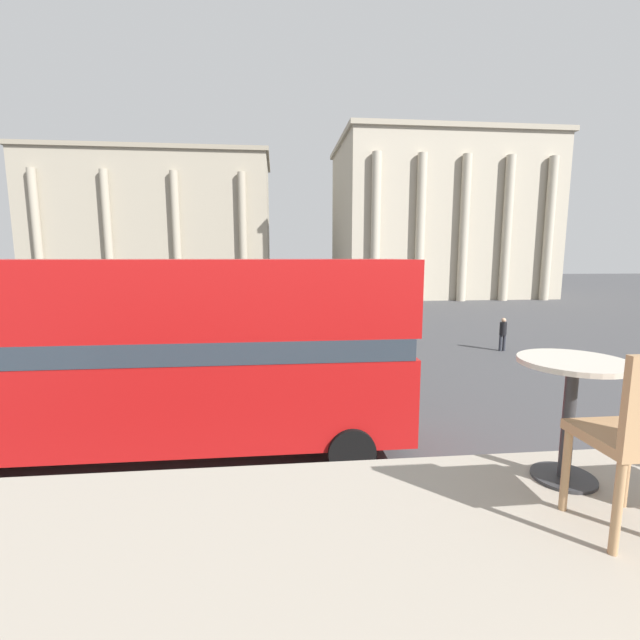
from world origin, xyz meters
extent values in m
cylinder|color=black|center=(1.28, 8.01, 0.50)|extent=(1.00, 0.22, 1.00)
cylinder|color=black|center=(1.28, 5.60, 0.50)|extent=(1.00, 0.22, 1.00)
cube|color=#B71414|center=(-2.85, 6.80, 1.44)|extent=(11.05, 2.40, 1.89)
cube|color=#2D3842|center=(-2.85, 6.80, 2.61)|extent=(10.83, 2.43, 0.45)
cube|color=#B71414|center=(-2.85, 6.80, 3.63)|extent=(11.05, 2.40, 1.58)
cylinder|color=#2D2D30|center=(1.48, -0.35, 3.18)|extent=(0.36, 0.36, 0.02)
cylinder|color=#2D2D30|center=(1.48, -0.35, 3.53)|extent=(0.07, 0.07, 0.68)
cylinder|color=beige|center=(1.48, -0.35, 3.88)|extent=(0.60, 0.60, 0.03)
cylinder|color=#A87F56|center=(1.27, -0.64, 3.39)|extent=(0.04, 0.04, 0.44)
cylinder|color=#A87F56|center=(1.61, -0.64, 3.39)|extent=(0.04, 0.04, 0.44)
cylinder|color=#A87F56|center=(1.27, -0.98, 3.39)|extent=(0.04, 0.04, 0.44)
cube|color=#A87F56|center=(1.44, -0.81, 3.63)|extent=(0.40, 0.40, 0.05)
cube|color=#A39984|center=(-15.09, 54.50, 8.12)|extent=(27.80, 12.46, 16.24)
cube|color=gray|center=(-15.09, 54.50, 16.49)|extent=(28.40, 13.06, 0.50)
cylinder|color=#A39984|center=(-26.21, 47.82, 6.90)|extent=(0.90, 0.90, 13.81)
cylinder|color=#A39984|center=(-18.80, 47.82, 6.90)|extent=(0.90, 0.90, 13.81)
cylinder|color=#A39984|center=(-11.38, 47.82, 6.90)|extent=(0.90, 0.90, 13.81)
cylinder|color=#A39984|center=(-3.97, 47.82, 6.90)|extent=(0.90, 0.90, 13.81)
cube|color=#B2A893|center=(18.26, 46.65, 8.36)|extent=(22.22, 14.84, 16.73)
cube|color=#A39984|center=(18.26, 46.65, 16.98)|extent=(22.82, 15.44, 0.50)
cylinder|color=#B2A893|center=(9.38, 38.78, 7.11)|extent=(0.90, 0.90, 14.22)
cylinder|color=#B2A893|center=(13.82, 38.78, 7.11)|extent=(0.90, 0.90, 14.22)
cylinder|color=#B2A893|center=(18.26, 38.78, 7.11)|extent=(0.90, 0.90, 14.22)
cylinder|color=#B2A893|center=(22.71, 38.78, 7.11)|extent=(0.90, 0.90, 14.22)
cylinder|color=#B2A893|center=(27.15, 38.78, 7.11)|extent=(0.90, 0.90, 14.22)
cylinder|color=black|center=(-5.13, 10.44, 1.62)|extent=(0.12, 0.12, 3.25)
cube|color=black|center=(-4.95, 10.44, 2.80)|extent=(0.20, 0.24, 0.70)
sphere|color=green|center=(-4.84, 10.44, 2.95)|extent=(0.14, 0.14, 0.14)
cylinder|color=black|center=(6.73, 18.83, 1.62)|extent=(0.12, 0.12, 3.24)
cube|color=black|center=(6.91, 18.83, 2.79)|extent=(0.20, 0.24, 0.70)
sphere|color=red|center=(7.02, 18.83, 2.94)|extent=(0.14, 0.14, 0.14)
cylinder|color=black|center=(-2.04, 27.80, 0.30)|extent=(0.60, 0.18, 0.60)
cylinder|color=black|center=(-2.04, 26.05, 0.30)|extent=(0.60, 0.18, 0.60)
cylinder|color=black|center=(-4.84, 27.80, 0.30)|extent=(0.60, 0.18, 0.60)
cylinder|color=black|center=(-4.84, 26.05, 0.30)|extent=(0.60, 0.18, 0.60)
cube|color=maroon|center=(-3.44, 26.92, 0.57)|extent=(4.20, 1.75, 0.55)
cube|color=#2D3842|center=(-3.64, 26.92, 1.10)|extent=(1.89, 1.61, 0.50)
cylinder|color=#282B33|center=(0.38, 14.31, 0.39)|extent=(0.14, 0.14, 0.78)
cylinder|color=#282B33|center=(0.56, 14.31, 0.39)|extent=(0.14, 0.14, 0.78)
cylinder|color=#B22323|center=(0.47, 14.31, 1.09)|extent=(0.32, 0.32, 0.62)
sphere|color=tan|center=(0.47, 14.31, 1.51)|extent=(0.21, 0.21, 0.21)
cylinder|color=#282B33|center=(-7.56, 18.70, 0.42)|extent=(0.14, 0.14, 0.84)
cylinder|color=#282B33|center=(-7.38, 18.70, 0.42)|extent=(0.14, 0.14, 0.84)
cylinder|color=#606638|center=(-7.47, 18.70, 1.18)|extent=(0.32, 0.32, 0.67)
sphere|color=tan|center=(-7.47, 18.70, 1.62)|extent=(0.23, 0.23, 0.23)
cylinder|color=#282B33|center=(-3.73, 32.79, 0.43)|extent=(0.14, 0.14, 0.85)
cylinder|color=#282B33|center=(-3.55, 32.79, 0.43)|extent=(0.14, 0.14, 0.85)
cylinder|color=silver|center=(-3.64, 32.79, 1.19)|extent=(0.32, 0.32, 0.68)
sphere|color=tan|center=(-3.64, 32.79, 1.65)|extent=(0.23, 0.23, 0.23)
cylinder|color=#282B33|center=(10.36, 16.42, 0.39)|extent=(0.14, 0.14, 0.77)
cylinder|color=#282B33|center=(10.54, 16.42, 0.39)|extent=(0.14, 0.14, 0.77)
cylinder|color=black|center=(10.45, 16.42, 1.08)|extent=(0.32, 0.32, 0.61)
sphere|color=tan|center=(10.45, 16.42, 1.49)|extent=(0.21, 0.21, 0.21)
camera|label=1|loc=(-0.20, -2.57, 4.48)|focal=24.00mm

